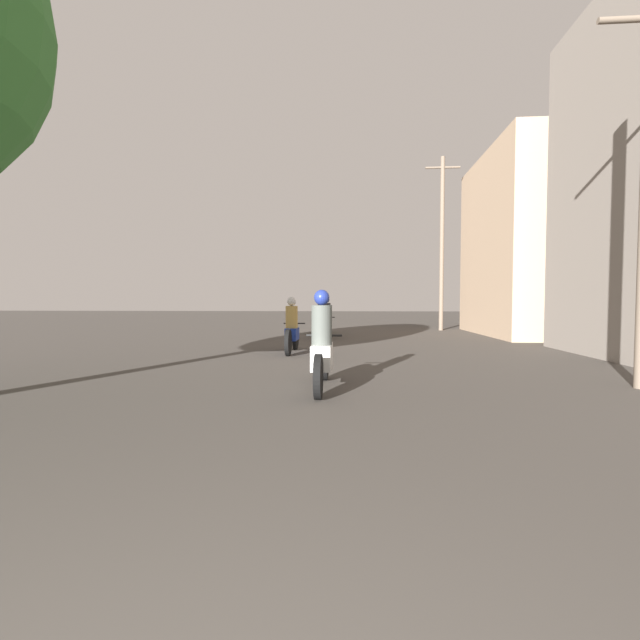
# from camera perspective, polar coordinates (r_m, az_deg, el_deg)

# --- Properties ---
(motorcycle_white) EXTENTS (0.60, 2.11, 1.56)m
(motorcycle_white) POSITION_cam_1_polar(r_m,az_deg,el_deg) (6.71, 0.26, -3.92)
(motorcycle_white) COLOR black
(motorcycle_white) RESTS_ON ground_plane
(motorcycle_blue) EXTENTS (0.60, 2.07, 1.49)m
(motorcycle_blue) POSITION_cam_1_polar(r_m,az_deg,el_deg) (11.45, -3.76, -1.35)
(motorcycle_blue) COLOR black
(motorcycle_blue) RESTS_ON ground_plane
(motorcycle_silver) EXTENTS (0.60, 1.87, 1.56)m
(motorcycle_silver) POSITION_cam_1_polar(r_m,az_deg,el_deg) (16.02, 0.85, -0.16)
(motorcycle_silver) COLOR black
(motorcycle_silver) RESTS_ON ground_plane
(motorcycle_green) EXTENTS (0.60, 1.98, 1.53)m
(motorcycle_green) POSITION_cam_1_polar(r_m,az_deg,el_deg) (18.44, 0.19, 0.11)
(motorcycle_green) COLOR black
(motorcycle_green) RESTS_ON ground_plane
(building_right_far) EXTENTS (5.53, 6.99, 7.40)m
(building_right_far) POSITION_cam_1_polar(r_m,az_deg,el_deg) (20.03, 28.48, 8.86)
(building_right_far) COLOR tan
(building_right_far) RESTS_ON ground_plane
(utility_pole_far) EXTENTS (1.60, 0.20, 8.14)m
(utility_pole_far) POSITION_cam_1_polar(r_m,az_deg,el_deg) (21.27, 15.94, 10.14)
(utility_pole_far) COLOR #6B5B4C
(utility_pole_far) RESTS_ON ground_plane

